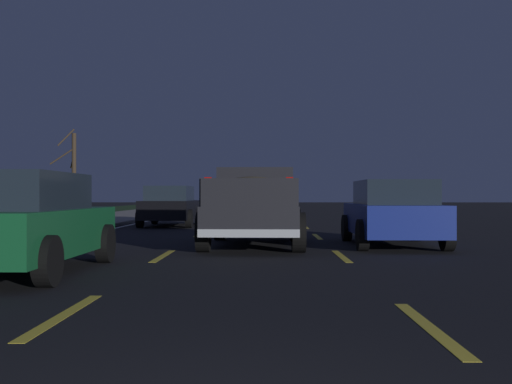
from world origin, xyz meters
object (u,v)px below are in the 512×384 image
pickup_truck (254,204)px  sedan_black (171,206)px  bare_tree_far (73,171)px  sedan_green (21,222)px  sedan_blue (392,213)px

pickup_truck → sedan_black: (9.33, 3.42, -0.20)m
bare_tree_far → pickup_truck: bearing=-154.2°
sedan_black → bare_tree_far: bearing=28.9°
sedan_green → bare_tree_far: bearing=15.7°
sedan_black → sedan_green: bearing=179.8°
sedan_green → pickup_truck: bearing=-32.5°
pickup_truck → bare_tree_far: bare_tree_far is taller
sedan_blue → sedan_black: bearing=35.3°
pickup_truck → sedan_green: 6.47m
sedan_green → sedan_black: same height
sedan_blue → bare_tree_far: (24.94, 15.24, 1.93)m
sedan_blue → sedan_black: (9.44, 6.68, 0.00)m
pickup_truck → bare_tree_far: bearing=25.8°
sedan_blue → sedan_green: same height
pickup_truck → sedan_black: pickup_truck is taller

